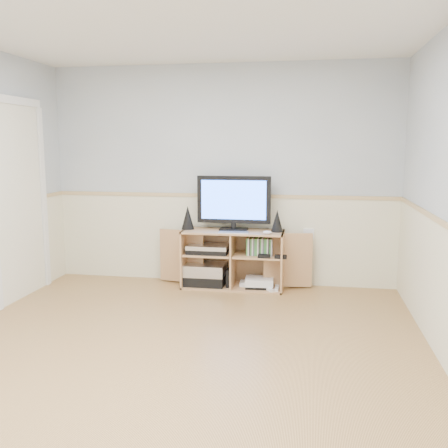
% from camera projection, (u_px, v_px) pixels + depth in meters
% --- Properties ---
extents(room, '(4.04, 4.54, 2.54)m').
position_uv_depth(room, '(164.00, 197.00, 3.67)').
color(room, tan).
rests_on(room, ground).
extents(media_cabinet, '(1.76, 0.42, 0.65)m').
position_uv_depth(media_cabinet, '(234.00, 258.00, 5.66)').
color(media_cabinet, tan).
rests_on(media_cabinet, floor).
extents(monitor, '(0.82, 0.18, 0.61)m').
position_uv_depth(monitor, '(234.00, 201.00, 5.55)').
color(monitor, black).
rests_on(monitor, media_cabinet).
extents(speaker_left, '(0.14, 0.14, 0.26)m').
position_uv_depth(speaker_left, '(188.00, 218.00, 5.64)').
color(speaker_left, black).
rests_on(speaker_left, media_cabinet).
extents(speaker_right, '(0.13, 0.13, 0.24)m').
position_uv_depth(speaker_right, '(277.00, 221.00, 5.48)').
color(speaker_right, black).
rests_on(speaker_right, media_cabinet).
extents(keyboard, '(0.34, 0.16, 0.01)m').
position_uv_depth(keyboard, '(233.00, 232.00, 5.42)').
color(keyboard, silver).
rests_on(keyboard, media_cabinet).
extents(mouse, '(0.10, 0.07, 0.04)m').
position_uv_depth(mouse, '(267.00, 232.00, 5.35)').
color(mouse, white).
rests_on(mouse, media_cabinet).
extents(av_components, '(0.53, 0.34, 0.47)m').
position_uv_depth(av_components, '(206.00, 267.00, 5.68)').
color(av_components, black).
rests_on(av_components, media_cabinet).
extents(game_consoles, '(0.45, 0.30, 0.11)m').
position_uv_depth(game_consoles, '(258.00, 283.00, 5.59)').
color(game_consoles, white).
rests_on(game_consoles, media_cabinet).
extents(game_cases, '(0.28, 0.13, 0.19)m').
position_uv_depth(game_cases, '(260.00, 247.00, 5.51)').
color(game_cases, '#3F8C3F').
rests_on(game_cases, media_cabinet).
extents(wall_outlet, '(0.12, 0.03, 0.12)m').
position_uv_depth(wall_outlet, '(309.00, 234.00, 5.64)').
color(wall_outlet, white).
rests_on(wall_outlet, wall_back).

